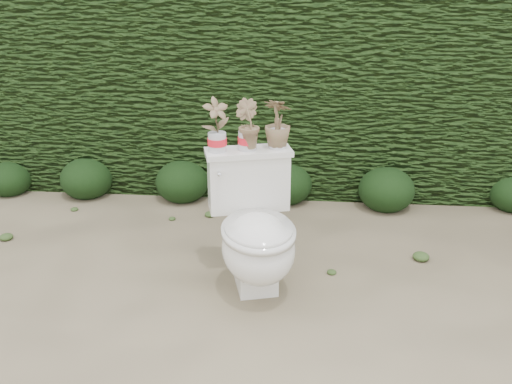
# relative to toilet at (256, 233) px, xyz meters

# --- Properties ---
(ground) EXTENTS (60.00, 60.00, 0.00)m
(ground) POSITION_rel_toilet_xyz_m (0.19, 0.21, -0.36)
(ground) COLOR gray
(ground) RESTS_ON ground
(hedge) EXTENTS (8.00, 1.00, 1.60)m
(hedge) POSITION_rel_toilet_xyz_m (0.19, 1.81, 0.44)
(hedge) COLOR #274316
(hedge) RESTS_ON ground
(toilet) EXTENTS (0.62, 0.77, 0.78)m
(toilet) POSITION_rel_toilet_xyz_m (0.00, 0.00, 0.00)
(toilet) COLOR silver
(toilet) RESTS_ON ground
(potted_plant_left) EXTENTS (0.19, 0.17, 0.29)m
(potted_plant_left) POSITION_rel_toilet_xyz_m (-0.24, 0.18, 0.57)
(potted_plant_left) COLOR #277825
(potted_plant_left) RESTS_ON toilet
(potted_plant_center) EXTENTS (0.19, 0.19, 0.28)m
(potted_plant_center) POSITION_rel_toilet_xyz_m (-0.07, 0.23, 0.56)
(potted_plant_center) COLOR #277825
(potted_plant_center) RESTS_ON toilet
(potted_plant_right) EXTENTS (0.19, 0.19, 0.28)m
(potted_plant_right) POSITION_rel_toilet_xyz_m (0.10, 0.28, 0.56)
(potted_plant_right) COLOR #277825
(potted_plant_right) RESTS_ON toilet
(liriope_clump_0) EXTENTS (0.36, 0.36, 0.29)m
(liriope_clump_0) POSITION_rel_toilet_xyz_m (-2.15, 1.28, -0.21)
(liriope_clump_0) COLOR black
(liriope_clump_0) RESTS_ON ground
(liriope_clump_1) EXTENTS (0.42, 0.42, 0.34)m
(liriope_clump_1) POSITION_rel_toilet_xyz_m (-1.49, 1.29, -0.19)
(liriope_clump_1) COLOR black
(liriope_clump_1) RESTS_ON ground
(liriope_clump_2) EXTENTS (0.43, 0.43, 0.34)m
(liriope_clump_2) POSITION_rel_toilet_xyz_m (-0.70, 1.29, -0.18)
(liriope_clump_2) COLOR black
(liriope_clump_2) RESTS_ON ground
(liriope_clump_3) EXTENTS (0.42, 0.42, 0.34)m
(liriope_clump_3) POSITION_rel_toilet_xyz_m (0.12, 1.31, -0.19)
(liriope_clump_3) COLOR black
(liriope_clump_3) RESTS_ON ground
(liriope_clump_4) EXTENTS (0.43, 0.43, 0.34)m
(liriope_clump_4) POSITION_rel_toilet_xyz_m (0.90, 1.25, -0.18)
(liriope_clump_4) COLOR black
(liriope_clump_4) RESTS_ON ground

